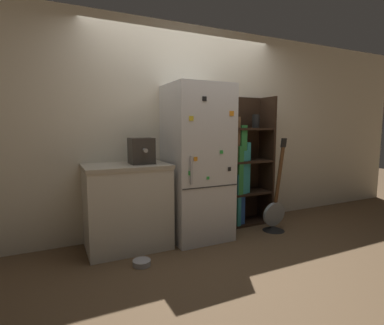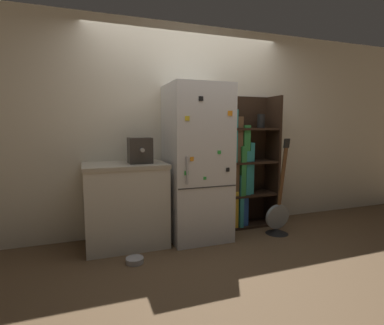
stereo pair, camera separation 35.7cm
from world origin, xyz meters
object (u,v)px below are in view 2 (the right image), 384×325
(refrigerator, at_px, (197,163))
(espresso_machine, at_px, (140,150))
(bookshelf, at_px, (240,168))
(guitar, at_px, (278,220))
(pet_bowl, at_px, (135,260))

(refrigerator, relative_size, espresso_machine, 6.25)
(refrigerator, relative_size, bookshelf, 1.05)
(refrigerator, distance_m, guitar, 1.25)
(guitar, xyz_separation_m, pet_bowl, (-1.82, -0.21, -0.14))
(refrigerator, height_order, bookshelf, refrigerator)
(bookshelf, height_order, espresso_machine, bookshelf)
(refrigerator, xyz_separation_m, espresso_machine, (-0.67, 0.02, 0.16))
(bookshelf, distance_m, guitar, 0.81)
(bookshelf, relative_size, guitar, 1.45)
(pet_bowl, bearing_deg, bookshelf, 23.34)
(bookshelf, bearing_deg, pet_bowl, -156.66)
(espresso_machine, xyz_separation_m, guitar, (1.66, -0.28, -0.90))
(refrigerator, distance_m, pet_bowl, 1.30)
(refrigerator, bearing_deg, espresso_machine, 178.54)
(guitar, bearing_deg, bookshelf, 123.03)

